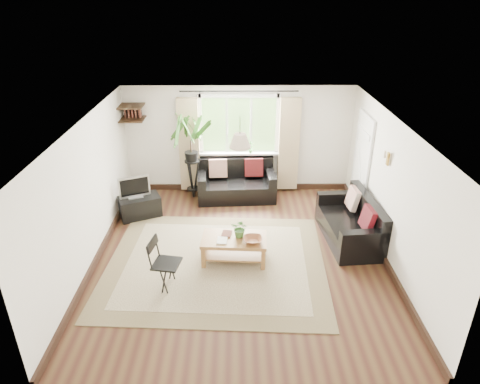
{
  "coord_description": "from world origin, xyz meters",
  "views": [
    {
      "loc": [
        -0.06,
        -6.3,
        4.31
      ],
      "look_at": [
        0.0,
        0.4,
        1.05
      ],
      "focal_mm": 32.0,
      "sensor_mm": 36.0,
      "label": 1
    }
  ],
  "objects_px": {
    "tv_stand": "(140,207)",
    "palm_stand": "(192,158)",
    "sofa_right": "(350,221)",
    "sofa_back": "(236,182)",
    "coffee_table": "(234,249)",
    "folding_chair": "(167,264)"
  },
  "relations": [
    {
      "from": "tv_stand",
      "to": "sofa_back",
      "type": "bearing_deg",
      "value": -1.4
    },
    {
      "from": "palm_stand",
      "to": "folding_chair",
      "type": "distance_m",
      "value": 3.22
    },
    {
      "from": "coffee_table",
      "to": "sofa_right",
      "type": "bearing_deg",
      "value": 17.46
    },
    {
      "from": "sofa_back",
      "to": "palm_stand",
      "type": "xyz_separation_m",
      "value": [
        -0.97,
        0.05,
        0.55
      ]
    },
    {
      "from": "coffee_table",
      "to": "palm_stand",
      "type": "distance_m",
      "value": 2.73
    },
    {
      "from": "coffee_table",
      "to": "tv_stand",
      "type": "distance_m",
      "value": 2.5
    },
    {
      "from": "sofa_back",
      "to": "folding_chair",
      "type": "relative_size",
      "value": 1.99
    },
    {
      "from": "sofa_back",
      "to": "folding_chair",
      "type": "distance_m",
      "value": 3.31
    },
    {
      "from": "sofa_right",
      "to": "sofa_back",
      "type": "bearing_deg",
      "value": -134.71
    },
    {
      "from": "tv_stand",
      "to": "folding_chair",
      "type": "distance_m",
      "value": 2.48
    },
    {
      "from": "sofa_right",
      "to": "palm_stand",
      "type": "bearing_deg",
      "value": -125.27
    },
    {
      "from": "sofa_right",
      "to": "tv_stand",
      "type": "xyz_separation_m",
      "value": [
        -4.06,
        0.92,
        -0.18
      ]
    },
    {
      "from": "sofa_back",
      "to": "palm_stand",
      "type": "relative_size",
      "value": 0.89
    },
    {
      "from": "sofa_back",
      "to": "sofa_right",
      "type": "xyz_separation_m",
      "value": [
        2.08,
        -1.74,
        -0.0
      ]
    },
    {
      "from": "coffee_table",
      "to": "palm_stand",
      "type": "bearing_deg",
      "value": 110.53
    },
    {
      "from": "sofa_back",
      "to": "tv_stand",
      "type": "height_order",
      "value": "sofa_back"
    },
    {
      "from": "folding_chair",
      "to": "sofa_right",
      "type": "bearing_deg",
      "value": -55.89
    },
    {
      "from": "palm_stand",
      "to": "folding_chair",
      "type": "bearing_deg",
      "value": -92.07
    },
    {
      "from": "sofa_back",
      "to": "coffee_table",
      "type": "xyz_separation_m",
      "value": [
        -0.04,
        -2.41,
        -0.17
      ]
    },
    {
      "from": "tv_stand",
      "to": "palm_stand",
      "type": "xyz_separation_m",
      "value": [
        1.01,
        0.87,
        0.73
      ]
    },
    {
      "from": "sofa_back",
      "to": "sofa_right",
      "type": "relative_size",
      "value": 1.01
    },
    {
      "from": "palm_stand",
      "to": "sofa_right",
      "type": "bearing_deg",
      "value": -30.52
    }
  ]
}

